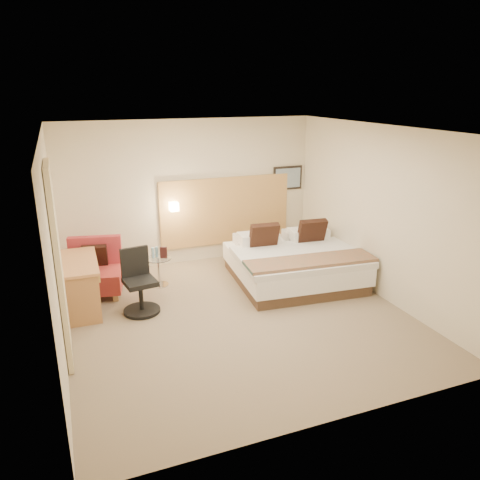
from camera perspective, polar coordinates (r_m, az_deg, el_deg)
name	(u,v)px	position (r m, az deg, el deg)	size (l,w,h in m)	color
floor	(238,316)	(7.03, -0.27, -9.28)	(4.80, 5.00, 0.02)	#826F57
ceiling	(237,129)	(6.26, -0.31, 13.41)	(4.80, 5.00, 0.02)	white
wall_back	(190,193)	(8.83, -6.14, 5.75)	(4.80, 0.02, 2.70)	beige
wall_front	(335,302)	(4.41, 11.52, -7.37)	(4.80, 0.02, 2.70)	beige
wall_left	(53,249)	(6.13, -21.85, -1.04)	(0.02, 5.00, 2.70)	beige
wall_right	(381,213)	(7.68, 16.78, 3.21)	(0.02, 5.00, 2.70)	beige
headboard_panel	(226,211)	(9.09, -1.73, 3.60)	(2.60, 0.04, 1.30)	#BC8849
art_frame	(288,178)	(9.49, 5.82, 7.54)	(0.62, 0.03, 0.47)	black
art_canvas	(288,178)	(9.47, 5.87, 7.52)	(0.54, 0.01, 0.39)	#758CA1
lamp_arm	(173,206)	(8.71, -8.17, 4.14)	(0.02, 0.02, 0.12)	silver
lamp_shade	(174,207)	(8.66, -8.08, 4.06)	(0.15, 0.15, 0.15)	#FEECC6
curtain	(59,265)	(5.93, -21.21, -2.91)	(0.06, 0.90, 2.42)	beige
bottle_a	(153,253)	(7.98, -10.57, -1.53)	(0.05, 0.05, 0.18)	#98D1EB
bottle_b	(157,252)	(8.01, -10.12, -1.43)	(0.05, 0.05, 0.18)	#83B7CB
menu_folder	(164,252)	(7.94, -9.30, -1.51)	(0.12, 0.04, 0.20)	#361616
bed	(293,263)	(8.17, 6.52, -2.76)	(2.22, 2.18, 1.01)	#473223
lounge_chair	(95,272)	(7.99, -17.25, -3.78)	(0.98, 0.90, 0.90)	#A2824C
side_table	(159,270)	(8.05, -9.86, -3.65)	(0.57, 0.57, 0.49)	silver
desk	(80,271)	(7.39, -18.95, -3.60)	(0.60, 1.26, 0.78)	#C4814C
desk_chair	(139,287)	(7.15, -12.17, -5.59)	(0.62, 0.62, 0.96)	black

